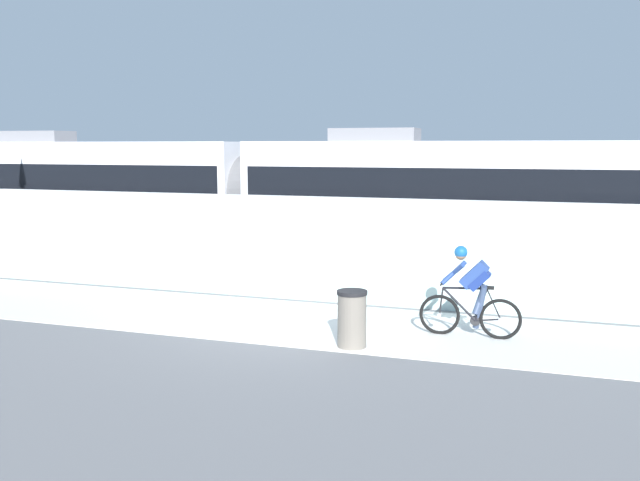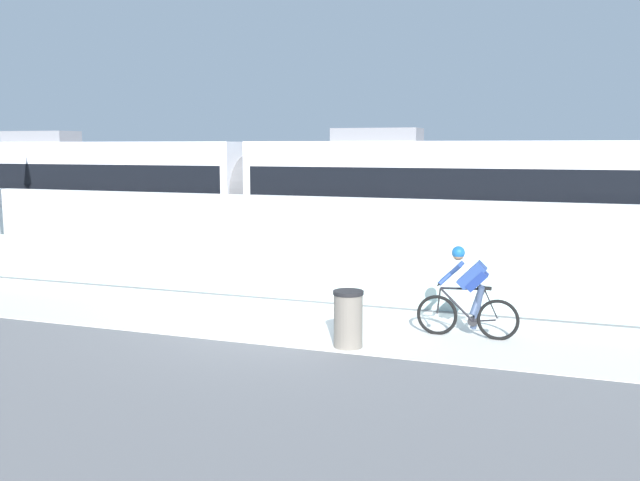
% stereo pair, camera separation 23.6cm
% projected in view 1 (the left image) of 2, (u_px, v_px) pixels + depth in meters
% --- Properties ---
extents(ground_plane, '(200.00, 200.00, 0.00)m').
position_uv_depth(ground_plane, '(288.00, 321.00, 13.18)').
color(ground_plane, slate).
extents(bike_path_deck, '(32.00, 3.20, 0.01)m').
position_uv_depth(bike_path_deck, '(288.00, 321.00, 13.18)').
color(bike_path_deck, silver).
rests_on(bike_path_deck, ground).
extents(glass_parapet, '(32.00, 0.05, 1.09)m').
position_uv_depth(glass_parapet, '(319.00, 276.00, 14.84)').
color(glass_parapet, silver).
rests_on(glass_parapet, ground).
extents(concrete_barrier_wall, '(32.00, 0.36, 2.11)m').
position_uv_depth(concrete_barrier_wall, '(343.00, 242.00, 16.47)').
color(concrete_barrier_wall, white).
rests_on(concrete_barrier_wall, ground).
extents(tram_rail_near, '(32.00, 0.08, 0.01)m').
position_uv_depth(tram_rail_near, '(369.00, 268.00, 18.94)').
color(tram_rail_near, '#595654').
rests_on(tram_rail_near, ground).
extents(tram_rail_far, '(32.00, 0.08, 0.01)m').
position_uv_depth(tram_rail_far, '(381.00, 260.00, 20.29)').
color(tram_rail_far, '#595654').
rests_on(tram_rail_far, ground).
extents(tram, '(22.56, 2.54, 3.81)m').
position_uv_depth(tram, '(251.00, 194.00, 20.57)').
color(tram, silver).
rests_on(tram, ground).
extents(cyclist_on_bike, '(1.77, 0.58, 1.61)m').
position_uv_depth(cyclist_on_bike, '(471.00, 293.00, 12.00)').
color(cyclist_on_bike, black).
rests_on(cyclist_on_bike, ground).
extents(trash_bin, '(0.51, 0.51, 0.96)m').
position_uv_depth(trash_bin, '(352.00, 319.00, 11.43)').
color(trash_bin, slate).
rests_on(trash_bin, ground).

